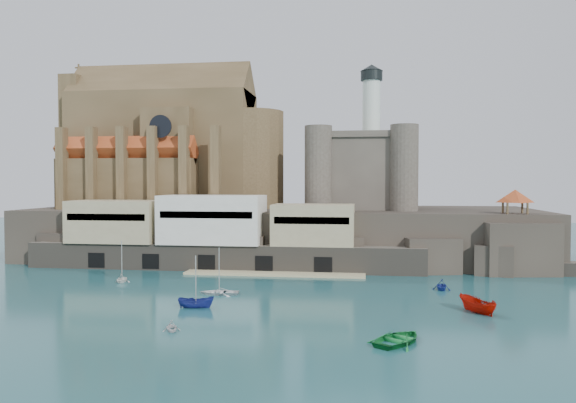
% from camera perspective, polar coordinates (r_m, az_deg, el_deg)
% --- Properties ---
extents(ground, '(300.00, 300.00, 0.00)m').
position_cam_1_polar(ground, '(76.68, -5.12, -9.58)').
color(ground, '#17484E').
rests_on(ground, ground).
extents(promontory, '(100.00, 36.00, 10.00)m').
position_cam_1_polar(promontory, '(114.33, -0.75, -3.25)').
color(promontory, black).
rests_on(promontory, ground).
extents(quay, '(70.00, 12.00, 13.05)m').
position_cam_1_polar(quay, '(100.45, -7.82, -3.34)').
color(quay, '#5E574B').
rests_on(quay, ground).
extents(church, '(47.00, 25.93, 30.51)m').
position_cam_1_polar(church, '(122.35, -11.77, 5.12)').
color(church, brown).
rests_on(church, promontory).
extents(castle_keep, '(21.20, 21.20, 29.30)m').
position_cam_1_polar(castle_keep, '(114.29, 7.48, 3.46)').
color(castle_keep, '#484239').
rests_on(castle_keep, promontory).
extents(rock_outcrop, '(14.50, 10.50, 8.70)m').
position_cam_1_polar(rock_outcrop, '(102.75, 22.03, -4.50)').
color(rock_outcrop, black).
rests_on(rock_outcrop, ground).
extents(pavilion, '(6.40, 6.40, 5.40)m').
position_cam_1_polar(pavilion, '(102.31, 22.07, 0.37)').
color(pavilion, brown).
rests_on(pavilion, rock_outcrop).
extents(boat_1, '(2.70, 2.27, 2.68)m').
position_cam_1_polar(boat_1, '(60.70, -11.75, -12.72)').
color(boat_1, silver).
rests_on(boat_1, ground).
extents(boat_2, '(1.88, 1.84, 4.47)m').
position_cam_1_polar(boat_2, '(70.67, -9.34, -10.59)').
color(boat_2, navy).
rests_on(boat_2, ground).
extents(boat_3, '(4.58, 3.73, 6.48)m').
position_cam_1_polar(boat_3, '(56.37, 11.20, -13.87)').
color(boat_3, '#167B34').
rests_on(boat_3, ground).
extents(boat_4, '(2.79, 1.71, 3.22)m').
position_cam_1_polar(boat_4, '(90.58, -16.51, -7.86)').
color(boat_4, silver).
rests_on(boat_4, ground).
extents(boat_5, '(2.94, 2.96, 5.62)m').
position_cam_1_polar(boat_5, '(70.84, 18.63, -10.64)').
color(boat_5, '#AB0F02').
rests_on(boat_5, ground).
extents(boat_6, '(1.37, 3.90, 5.37)m').
position_cam_1_polar(boat_6, '(78.49, -7.00, -9.31)').
color(boat_6, white).
rests_on(boat_6, ground).
extents(boat_7, '(3.25, 2.28, 3.47)m').
position_cam_1_polar(boat_7, '(83.97, 15.33, -8.62)').
color(boat_7, navy).
rests_on(boat_7, ground).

